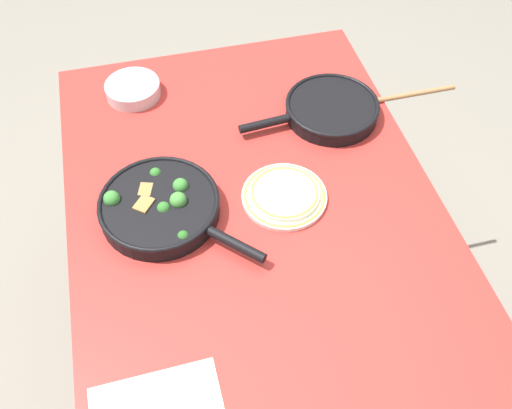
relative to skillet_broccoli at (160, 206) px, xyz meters
The scene contains 7 objects.
ground_plane 0.80m from the skillet_broccoli, 101.31° to the right, with size 14.00×14.00×0.00m, color slate.
dining_table_red 0.25m from the skillet_broccoli, 101.31° to the right, with size 1.33×0.92×0.74m.
skillet_broccoli is the anchor object (origin of this frame).
skillet_eggs 0.57m from the skillet_broccoli, 65.47° to the right, with size 0.26×0.41×0.05m.
wooden_spoon 0.71m from the skillet_broccoli, 68.99° to the right, with size 0.04×0.40×0.02m.
dinner_plate_stack 0.31m from the skillet_broccoli, 94.97° to the right, with size 0.21×0.21×0.03m.
prep_bowl_steel 0.46m from the skillet_broccoli, ahead, with size 0.16×0.16×0.04m.
Camera 1 is at (-0.84, 0.21, 1.85)m, focal length 40.00 mm.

